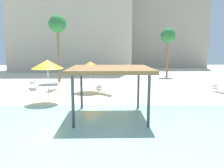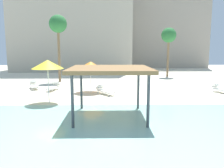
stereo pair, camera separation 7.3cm
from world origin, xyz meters
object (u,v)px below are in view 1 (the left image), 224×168
shade_pavilion (110,71)px  palm_tree_0 (57,26)px  lounge_chair_1 (33,85)px  palm_tree_1 (168,36)px  beach_umbrella_orange_0 (90,65)px  lounge_chair_3 (221,89)px  lounge_chair_2 (53,86)px  lounge_chair_0 (104,90)px  beach_umbrella_yellow_3 (47,64)px

shade_pavilion → palm_tree_0: size_ratio=0.56×
lounge_chair_1 → palm_tree_1: (14.50, 8.99, 4.86)m
beach_umbrella_orange_0 → palm_tree_0: 8.25m
shade_pavilion → lounge_chair_3: shade_pavilion is taller
beach_umbrella_orange_0 → palm_tree_1: (9.21, 10.65, 2.96)m
lounge_chair_3 → palm_tree_1: (-1.52, 11.24, 4.86)m
shade_pavilion → lounge_chair_3: 11.52m
lounge_chair_3 → palm_tree_0: 17.10m
palm_tree_1 → lounge_chair_2: bearing=-142.1°
lounge_chair_1 → lounge_chair_2: size_ratio=1.01×
lounge_chair_1 → lounge_chair_2: (1.97, -0.79, 0.00)m
shade_pavilion → lounge_chair_0: size_ratio=2.14×
shade_pavilion → lounge_chair_3: (9.18, 6.63, -2.11)m
shade_pavilion → lounge_chair_1: size_ratio=2.05×
beach_umbrella_yellow_3 → lounge_chair_3: bearing=14.0°
beach_umbrella_yellow_3 → lounge_chair_2: size_ratio=1.45×
lounge_chair_2 → palm_tree_1: palm_tree_1 is taller
lounge_chair_0 → beach_umbrella_yellow_3: bearing=-86.9°
palm_tree_1 → lounge_chair_1: bearing=-148.2°
lounge_chair_1 → beach_umbrella_yellow_3: bearing=3.4°
beach_umbrella_orange_0 → palm_tree_1: 14.39m
beach_umbrella_orange_0 → palm_tree_1: size_ratio=0.40×
beach_umbrella_yellow_3 → lounge_chair_2: 5.32m
lounge_chair_2 → palm_tree_1: bearing=137.1°
shade_pavilion → beach_umbrella_yellow_3: bearing=140.4°
lounge_chair_1 → palm_tree_0: palm_tree_0 is taller
beach_umbrella_orange_0 → lounge_chair_2: bearing=165.2°
lounge_chair_2 → lounge_chair_3: size_ratio=0.99×
lounge_chair_2 → lounge_chair_3: 14.14m
lounge_chair_0 → palm_tree_0: (-5.05, 7.23, 5.70)m
beach_umbrella_orange_0 → lounge_chair_3: size_ratio=1.28×
palm_tree_1 → beach_umbrella_yellow_3: bearing=-128.8°
lounge_chair_3 → beach_umbrella_yellow_3: bearing=-93.6°
beach_umbrella_yellow_3 → lounge_chair_0: beach_umbrella_yellow_3 is taller
lounge_chair_2 → palm_tree_1: size_ratio=0.31×
shade_pavilion → palm_tree_0: (-5.44, 13.42, 3.59)m
lounge_chair_2 → palm_tree_1: 16.63m
lounge_chair_0 → palm_tree_0: palm_tree_0 is taller
beach_umbrella_orange_0 → lounge_chair_3: (10.73, -0.59, -1.90)m
shade_pavilion → beach_umbrella_orange_0: (-1.55, 7.22, -0.21)m
palm_tree_0 → lounge_chair_0: bearing=-55.1°
lounge_chair_0 → lounge_chair_1: size_ratio=0.96×
lounge_chair_2 → beach_umbrella_orange_0: bearing=84.4°
beach_umbrella_orange_0 → lounge_chair_1: size_ratio=1.29×
beach_umbrella_yellow_3 → lounge_chair_3: 13.81m
lounge_chair_0 → lounge_chair_3: 9.59m
beach_umbrella_yellow_3 → lounge_chair_1: beach_umbrella_yellow_3 is taller
shade_pavilion → lounge_chair_2: 9.69m
beach_umbrella_orange_0 → lounge_chair_3: beach_umbrella_orange_0 is taller
shade_pavilion → beach_umbrella_yellow_3: (-4.04, 3.34, 0.11)m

